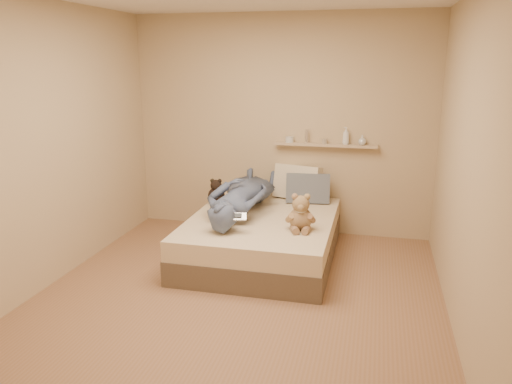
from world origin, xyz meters
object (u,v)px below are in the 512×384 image
(bed, at_px, (262,237))
(pillow_cream, at_px, (297,182))
(teddy_bear, at_px, (301,215))
(dark_plush, at_px, (216,193))
(game_console, at_px, (236,217))
(wall_shelf, at_px, (326,145))
(person, at_px, (242,194))
(pillow_grey, at_px, (308,188))

(bed, bearing_deg, pillow_cream, 74.09)
(teddy_bear, bearing_deg, dark_plush, 147.60)
(game_console, relative_size, teddy_bear, 0.55)
(wall_shelf, bearing_deg, dark_plush, -155.73)
(bed, distance_m, person, 0.52)
(game_console, xyz_separation_m, pillow_grey, (0.51, 1.25, 0.00))
(pillow_cream, bearing_deg, wall_shelf, 14.15)
(game_console, bearing_deg, dark_plush, 118.49)
(dark_plush, bearing_deg, game_console, -61.51)
(person, bearing_deg, bed, 153.30)
(person, height_order, wall_shelf, wall_shelf)
(teddy_bear, relative_size, wall_shelf, 0.31)
(game_console, xyz_separation_m, teddy_bear, (0.58, 0.24, -0.02))
(person, bearing_deg, wall_shelf, -135.03)
(bed, distance_m, pillow_cream, 0.96)
(game_console, bearing_deg, person, 101.02)
(dark_plush, xyz_separation_m, person, (0.37, -0.24, 0.07))
(bed, height_order, pillow_grey, pillow_grey)
(wall_shelf, bearing_deg, person, -136.46)
(bed, distance_m, teddy_bear, 0.67)
(dark_plush, xyz_separation_m, wall_shelf, (1.18, 0.53, 0.52))
(bed, bearing_deg, person, 151.86)
(teddy_bear, distance_m, person, 0.85)
(game_console, height_order, dark_plush, dark_plush)
(dark_plush, bearing_deg, teddy_bear, -32.40)
(pillow_grey, bearing_deg, bed, -119.14)
(dark_plush, xyz_separation_m, pillow_cream, (0.87, 0.45, 0.07))
(dark_plush, distance_m, pillow_grey, 1.06)
(pillow_grey, bearing_deg, dark_plush, -162.85)
(teddy_bear, relative_size, person, 0.23)
(teddy_bear, height_order, dark_plush, teddy_bear)
(game_console, distance_m, teddy_bear, 0.63)
(pillow_cream, xyz_separation_m, wall_shelf, (0.31, 0.08, 0.45))
(dark_plush, distance_m, wall_shelf, 1.40)
(game_console, bearing_deg, wall_shelf, 65.25)
(pillow_grey, bearing_deg, wall_shelf, 52.96)
(wall_shelf, bearing_deg, bed, -121.18)
(game_console, xyz_separation_m, wall_shelf, (0.67, 1.46, 0.48))
(dark_plush, bearing_deg, pillow_grey, 17.15)
(teddy_bear, bearing_deg, bed, 145.53)
(bed, bearing_deg, game_console, -102.69)
(pillow_cream, bearing_deg, pillow_grey, -43.37)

